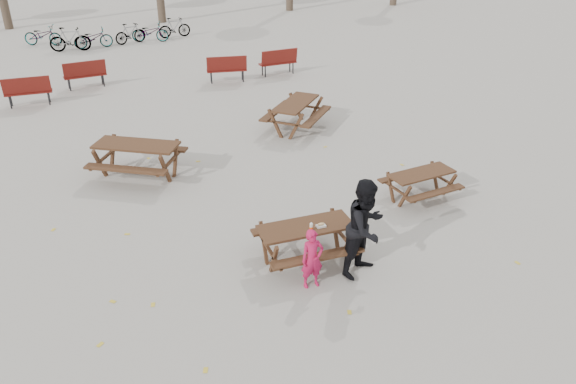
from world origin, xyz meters
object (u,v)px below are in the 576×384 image
object	(u,v)px
soda_bottle	(311,227)
picnic_table_far	(296,116)
food_tray	(321,226)
adult	(366,228)
child	(312,259)
main_picnic_table	(306,234)
picnic_table_east	(420,186)
picnic_table_north	(138,160)

from	to	relation	value
soda_bottle	picnic_table_far	size ratio (longest dim) A/B	0.09
food_tray	adult	world-z (taller)	adult
picnic_table_far	food_tray	bearing A→B (deg)	-154.51
soda_bottle	adult	bearing A→B (deg)	-30.80
child	adult	size ratio (longest dim) A/B	0.61
main_picnic_table	soda_bottle	world-z (taller)	soda_bottle
food_tray	picnic_table_far	world-z (taller)	picnic_table_far
main_picnic_table	picnic_table_east	distance (m)	3.73
child	picnic_table_north	size ratio (longest dim) A/B	0.56
adult	picnic_table_north	bearing A→B (deg)	93.49
food_tray	picnic_table_north	size ratio (longest dim) A/B	0.09
soda_bottle	picnic_table_east	bearing A→B (deg)	25.52
child	adult	xyz separation A→B (m)	(1.08, 0.09, 0.38)
child	picnic_table_far	size ratio (longest dim) A/B	0.59
food_tray	adult	xyz separation A→B (m)	(0.64, -0.58, 0.16)
main_picnic_table	picnic_table_far	world-z (taller)	picnic_table_far
picnic_table_east	picnic_table_north	size ratio (longest dim) A/B	0.76
food_tray	picnic_table_north	xyz separation A→B (m)	(-2.84, 5.01, -0.35)
soda_bottle	picnic_table_north	size ratio (longest dim) A/B	0.08
child	picnic_table_far	world-z (taller)	child
main_picnic_table	adult	distance (m)	1.20
child	picnic_table_far	distance (m)	7.79
adult	soda_bottle	bearing A→B (deg)	120.79
child	adult	world-z (taller)	adult
food_tray	picnic_table_north	distance (m)	5.77
main_picnic_table	picnic_table_north	world-z (taller)	picnic_table_north
main_picnic_table	picnic_table_east	world-z (taller)	main_picnic_table
food_tray	main_picnic_table	bearing A→B (deg)	152.29
picnic_table_far	child	bearing A→B (deg)	-156.22
soda_bottle	adult	distance (m)	1.01
main_picnic_table	picnic_table_north	distance (m)	5.52
soda_bottle	picnic_table_north	bearing A→B (deg)	117.26
soda_bottle	picnic_table_east	distance (m)	3.81
food_tray	adult	bearing A→B (deg)	-42.23
food_tray	soda_bottle	world-z (taller)	soda_bottle
adult	picnic_table_north	xyz separation A→B (m)	(-3.48, 5.59, -0.51)
soda_bottle	picnic_table_north	world-z (taller)	soda_bottle
main_picnic_table	soda_bottle	size ratio (longest dim) A/B	10.59
picnic_table_far	main_picnic_table	bearing A→B (deg)	-156.80
soda_bottle	picnic_table_far	world-z (taller)	soda_bottle
adult	picnic_table_north	world-z (taller)	adult
picnic_table_north	child	bearing A→B (deg)	-36.22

